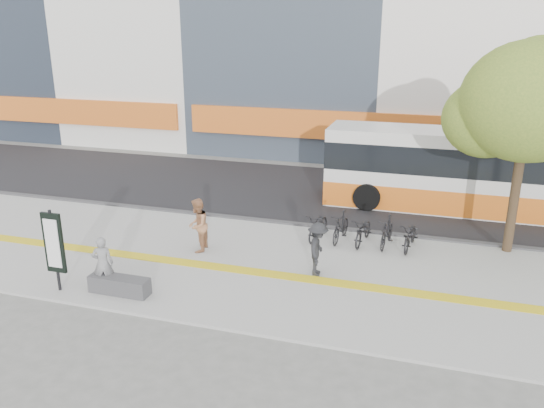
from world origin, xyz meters
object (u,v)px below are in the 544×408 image
(bus, at_px, (478,174))
(street_tree, at_px, (527,104))
(signboard, at_px, (54,244))
(seated_woman, at_px, (103,263))
(bench, at_px, (120,285))
(pedestrian_tan, at_px, (198,225))
(pedestrian_dark, at_px, (318,249))

(bus, bearing_deg, street_tree, -78.26)
(signboard, height_order, bus, bus)
(signboard, bearing_deg, seated_woman, 19.31)
(bench, bearing_deg, street_tree, 31.62)
(street_tree, xyz_separation_m, seated_woman, (-10.27, -5.94, -3.70))
(pedestrian_tan, height_order, pedestrian_dark, pedestrian_tan)
(bench, distance_m, pedestrian_tan, 3.28)
(street_tree, bearing_deg, pedestrian_dark, -146.35)
(seated_woman, distance_m, pedestrian_tan, 3.30)
(signboard, bearing_deg, bench, 10.81)
(bench, distance_m, pedestrian_dark, 5.30)
(street_tree, relative_size, seated_woman, 4.31)
(street_tree, height_order, pedestrian_tan, street_tree)
(bus, bearing_deg, pedestrian_tan, -141.38)
(seated_woman, bearing_deg, pedestrian_tan, -137.14)
(seated_woman, xyz_separation_m, pedestrian_tan, (1.28, 3.04, 0.09))
(pedestrian_dark, bearing_deg, signboard, 109.89)
(signboard, distance_m, seated_woman, 1.30)
(bench, height_order, seated_woman, seated_woman)
(street_tree, height_order, bus, street_tree)
(seated_woman, relative_size, pedestrian_dark, 0.97)
(signboard, bearing_deg, pedestrian_dark, 24.91)
(seated_woman, height_order, pedestrian_dark, pedestrian_dark)
(bench, bearing_deg, seated_woman, 170.33)
(bench, height_order, signboard, signboard)
(signboard, bearing_deg, bus, 43.31)
(pedestrian_tan, bearing_deg, pedestrian_dark, 74.71)
(seated_woman, relative_size, pedestrian_tan, 0.89)
(street_tree, xyz_separation_m, pedestrian_dark, (-5.17, -3.44, -3.68))
(bench, bearing_deg, bus, 47.09)
(signboard, bearing_deg, street_tree, 29.07)
(bench, xyz_separation_m, street_tree, (9.78, 6.02, 4.21))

